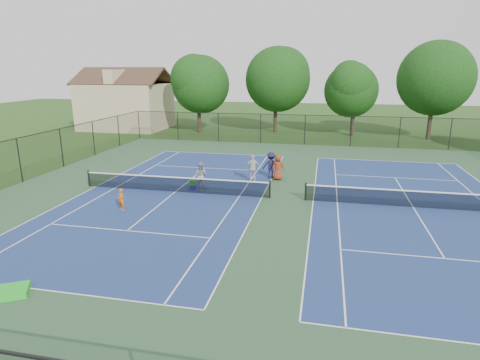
% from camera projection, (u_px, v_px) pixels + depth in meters
% --- Properties ---
extents(ground, '(140.00, 140.00, 0.00)m').
position_uv_depth(ground, '(287.00, 199.00, 23.68)').
color(ground, '#234716').
rests_on(ground, ground).
extents(court_pad, '(36.00, 36.00, 0.01)m').
position_uv_depth(court_pad, '(287.00, 199.00, 23.68)').
color(court_pad, '#294A2B').
rests_on(court_pad, ground).
extents(tennis_court_left, '(12.00, 23.83, 1.07)m').
position_uv_depth(tennis_court_left, '(175.00, 190.00, 25.06)').
color(tennis_court_left, navy).
rests_on(tennis_court_left, ground).
extents(tennis_court_right, '(12.00, 23.83, 1.07)m').
position_uv_depth(tennis_court_right, '(413.00, 206.00, 22.26)').
color(tennis_court_right, navy).
rests_on(tennis_court_right, ground).
extents(perimeter_fence, '(36.08, 36.08, 3.02)m').
position_uv_depth(perimeter_fence, '(288.00, 173.00, 23.26)').
color(perimeter_fence, black).
rests_on(perimeter_fence, ground).
extents(tree_back_a, '(6.80, 6.80, 9.15)m').
position_uv_depth(tree_back_a, '(198.00, 81.00, 47.28)').
color(tree_back_a, '#2D2116').
rests_on(tree_back_a, ground).
extents(tree_back_b, '(7.60, 7.60, 10.03)m').
position_uv_depth(tree_back_b, '(276.00, 76.00, 47.22)').
color(tree_back_b, '#2D2116').
rests_on(tree_back_b, ground).
extents(tree_back_c, '(6.00, 6.00, 8.40)m').
position_uv_depth(tree_back_c, '(355.00, 87.00, 44.78)').
color(tree_back_c, '#2D2116').
rests_on(tree_back_c, ground).
extents(tree_back_d, '(7.80, 7.80, 10.37)m').
position_uv_depth(tree_back_d, '(436.00, 75.00, 41.88)').
color(tree_back_d, '#2D2116').
rests_on(tree_back_d, ground).
extents(clapboard_house, '(10.80, 8.10, 7.65)m').
position_uv_depth(clapboard_house, '(126.00, 104.00, 51.01)').
color(clapboard_house, tan).
rests_on(clapboard_house, ground).
extents(child_player, '(0.52, 0.45, 1.22)m').
position_uv_depth(child_player, '(121.00, 200.00, 21.67)').
color(child_player, orange).
rests_on(child_player, ground).
extents(instructor, '(0.91, 0.76, 1.71)m').
position_uv_depth(instructor, '(201.00, 175.00, 25.67)').
color(instructor, gray).
rests_on(instructor, ground).
extents(bystander_a, '(1.17, 0.72, 1.87)m').
position_uv_depth(bystander_a, '(253.00, 168.00, 27.16)').
color(bystander_a, silver).
rests_on(bystander_a, ground).
extents(bystander_b, '(1.29, 0.87, 1.85)m').
position_uv_depth(bystander_b, '(271.00, 165.00, 28.06)').
color(bystander_b, '#191733').
rests_on(bystander_b, ground).
extents(bystander_c, '(0.88, 0.58, 1.79)m').
position_uv_depth(bystander_c, '(278.00, 167.00, 27.60)').
color(bystander_c, maroon).
rests_on(bystander_c, ground).
extents(ball_crate, '(0.44, 0.38, 0.32)m').
position_uv_depth(ball_crate, '(193.00, 187.00, 25.49)').
color(ball_crate, '#161B9B').
rests_on(ball_crate, ground).
extents(ball_hopper, '(0.39, 0.33, 0.40)m').
position_uv_depth(ball_hopper, '(193.00, 182.00, 25.40)').
color(ball_hopper, green).
rests_on(ball_hopper, ball_crate).
extents(green_tarp, '(1.84, 1.62, 0.21)m').
position_uv_depth(green_tarp, '(3.00, 293.00, 13.58)').
color(green_tarp, '#18AD19').
rests_on(green_tarp, ground).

